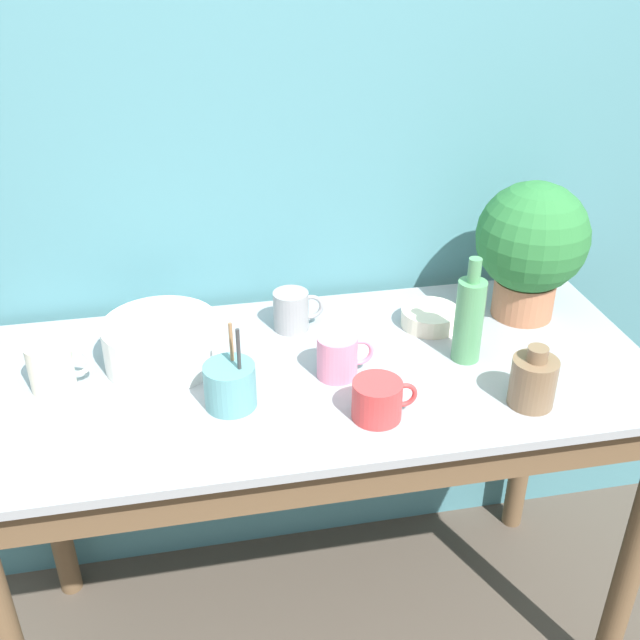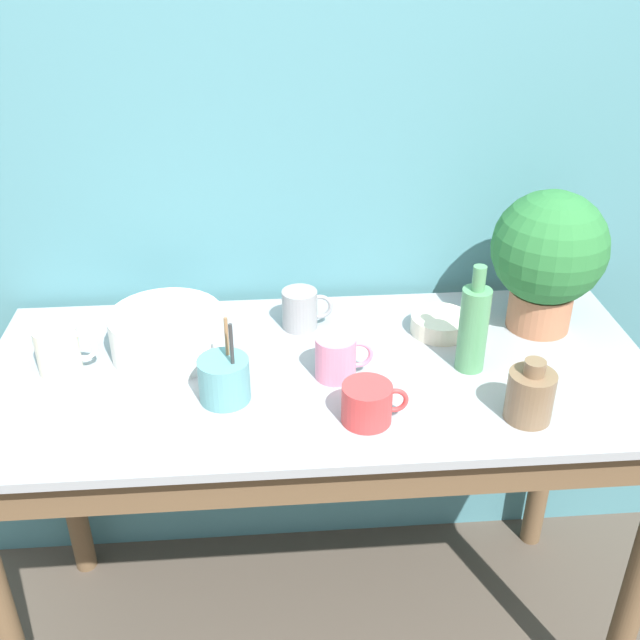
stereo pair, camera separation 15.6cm
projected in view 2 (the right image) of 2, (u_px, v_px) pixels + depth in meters
The scene contains 12 objects.
wall_back at pixel (307, 157), 1.78m from camera, with size 6.00×0.05×2.40m.
counter_table at pixel (321, 435), 1.68m from camera, with size 1.45×0.65×0.85m.
potted_plant at pixel (548, 254), 1.69m from camera, with size 0.26×0.26×0.33m.
bowl_wash_large at pixel (167, 333), 1.65m from camera, with size 0.25×0.25×0.10m.
bottle_tall at pixel (473, 327), 1.57m from camera, with size 0.06×0.06×0.24m.
bottle_short at pixel (530, 395), 1.44m from camera, with size 0.09×0.09×0.13m.
mug_pink at pixel (337, 357), 1.57m from camera, with size 0.12×0.09×0.09m.
mug_grey at pixel (301, 309), 1.75m from camera, with size 0.12×0.08×0.09m.
mug_red at pixel (368, 403), 1.44m from camera, with size 0.13×0.10×0.08m.
mug_cream at pixel (59, 350), 1.59m from camera, with size 0.13×0.09×0.10m.
bowl_small_cream at pixel (440, 324), 1.75m from camera, with size 0.14×0.14×0.04m.
utensil_cup at pixel (224, 379), 1.50m from camera, with size 0.10×0.10×0.18m.
Camera 2 is at (-0.11, -1.03, 1.75)m, focal length 42.00 mm.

